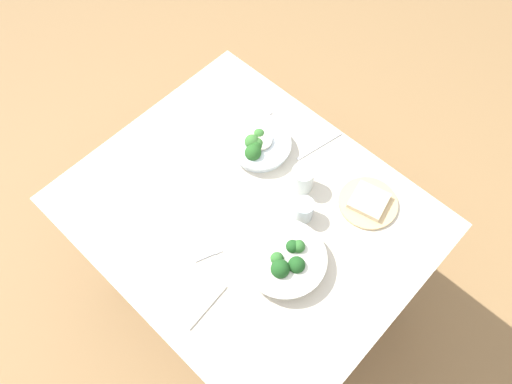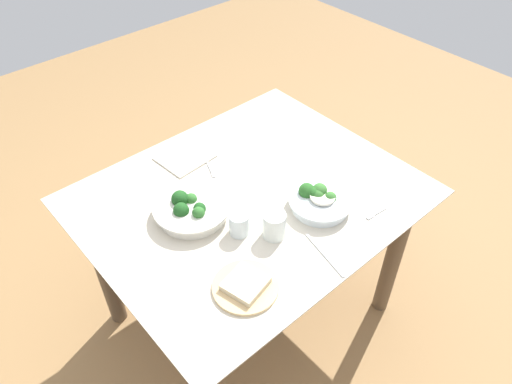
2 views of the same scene
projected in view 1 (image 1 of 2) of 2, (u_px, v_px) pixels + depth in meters
The scene contains 11 objects.
ground_plane at pixel (250, 284), 2.39m from camera, with size 6.00×6.00×0.00m, color #9E7547.
dining_table at pixel (248, 227), 1.85m from camera, with size 1.18×0.98×0.74m.
broccoli_bowl_far at pixel (258, 146), 1.84m from camera, with size 0.23×0.23×0.08m.
broccoli_bowl_near at pixel (285, 260), 1.62m from camera, with size 0.27×0.27×0.09m.
bread_side_plate at pixel (368, 202), 1.75m from camera, with size 0.21×0.21×0.03m.
water_glass_center at pixel (303, 210), 1.70m from camera, with size 0.07×0.07×0.08m, color silver.
water_glass_side at pixel (302, 179), 1.75m from camera, with size 0.08×0.08×0.10m, color silver.
fork_by_far_bowl at pixel (264, 107), 1.97m from camera, with size 0.09×0.02×0.00m.
fork_by_near_bowl at pixel (208, 256), 1.66m from camera, with size 0.05×0.11×0.00m.
table_knife_left at pixel (320, 146), 1.88m from camera, with size 0.21×0.01×0.00m, color #B7B7BC.
napkin_folded_upper at pixel (186, 289), 1.60m from camera, with size 0.19×0.18×0.01m, color #B1A997.
Camera 1 is at (0.57, -0.56, 2.29)m, focal length 35.51 mm.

